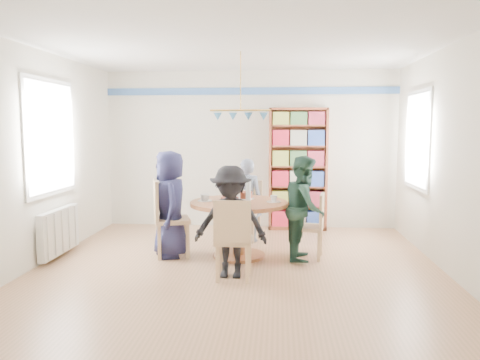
# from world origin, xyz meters

# --- Properties ---
(ground) EXTENTS (5.00, 5.00, 0.00)m
(ground) POSITION_xyz_m (0.00, 0.00, 0.00)
(ground) COLOR tan
(room_shell) EXTENTS (5.00, 5.00, 5.00)m
(room_shell) POSITION_xyz_m (-0.26, 0.87, 1.65)
(room_shell) COLOR white
(room_shell) RESTS_ON ground
(radiator) EXTENTS (0.12, 1.00, 0.60)m
(radiator) POSITION_xyz_m (-2.42, 0.30, 0.35)
(radiator) COLOR silver
(radiator) RESTS_ON ground
(dining_table) EXTENTS (1.30, 1.30, 0.75)m
(dining_table) POSITION_xyz_m (-0.02, 0.51, 0.56)
(dining_table) COLOR brown
(dining_table) RESTS_ON ground
(chair_left) EXTENTS (0.58, 0.58, 1.04)m
(chair_left) POSITION_xyz_m (-1.01, 0.46, 0.57)
(chair_left) COLOR #D3B081
(chair_left) RESTS_ON ground
(chair_right) EXTENTS (0.44, 0.44, 0.87)m
(chair_right) POSITION_xyz_m (0.97, 0.52, 0.48)
(chair_right) COLOR #D3B081
(chair_right) RESTS_ON ground
(chair_far) EXTENTS (0.50, 0.50, 0.92)m
(chair_far) POSITION_xyz_m (0.02, 1.52, 0.50)
(chair_far) COLOR #D3B081
(chair_far) RESTS_ON ground
(chair_near) EXTENTS (0.42, 0.42, 0.93)m
(chair_near) POSITION_xyz_m (-0.00, -0.48, 0.51)
(chair_near) COLOR #D3B081
(chair_near) RESTS_ON ground
(person_left) EXTENTS (0.67, 0.81, 1.42)m
(person_left) POSITION_xyz_m (-0.94, 0.46, 0.71)
(person_left) COLOR #1A1B3A
(person_left) RESTS_ON ground
(person_right) EXTENTS (0.58, 0.71, 1.36)m
(person_right) POSITION_xyz_m (0.84, 0.48, 0.68)
(person_right) COLOR #1A3429
(person_right) RESTS_ON ground
(person_far) EXTENTS (0.50, 0.36, 1.27)m
(person_far) POSITION_xyz_m (0.02, 1.40, 0.63)
(person_far) COLOR gray
(person_far) RESTS_ON ground
(person_near) EXTENTS (0.86, 0.53, 1.30)m
(person_near) POSITION_xyz_m (-0.05, -0.35, 0.65)
(person_near) COLOR black
(person_near) RESTS_ON ground
(bookshelf) EXTENTS (0.98, 0.29, 2.06)m
(bookshelf) POSITION_xyz_m (0.82, 2.34, 1.01)
(bookshelf) COLOR brown
(bookshelf) RESTS_ON ground
(tableware) EXTENTS (1.11, 1.11, 0.29)m
(tableware) POSITION_xyz_m (-0.05, 0.53, 0.81)
(tableware) COLOR white
(tableware) RESTS_ON dining_table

